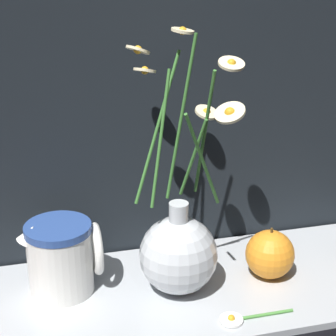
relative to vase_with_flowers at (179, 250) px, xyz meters
name	(u,v)px	position (x,y,z in m)	size (l,w,h in m)	color
ground_plane	(164,297)	(-0.03, 0.00, -0.09)	(6.00, 6.00, 0.00)	black
shelf	(164,294)	(-0.03, 0.00, -0.08)	(0.90, 0.29, 0.01)	#B2B7BC
vase_with_flowers	(179,250)	(0.00, 0.00, 0.00)	(0.16, 0.20, 0.42)	silver
ceramic_pitcher	(62,255)	(-0.18, 0.05, -0.01)	(0.13, 0.11, 0.13)	white
orange_fruit	(271,255)	(0.16, 0.00, -0.03)	(0.08, 0.08, 0.09)	orange
loose_daisy	(240,318)	(0.07, -0.10, -0.07)	(0.12, 0.04, 0.01)	#4C8E3D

